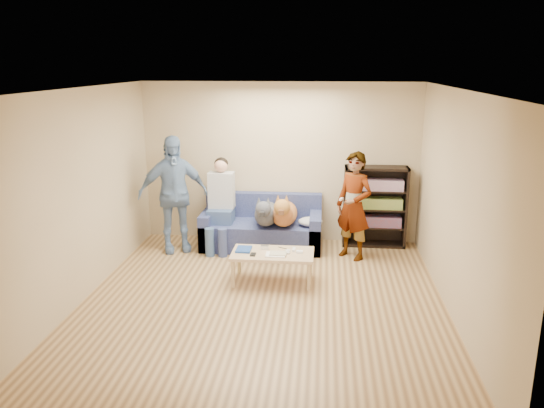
# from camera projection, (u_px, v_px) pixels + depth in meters

# --- Properties ---
(ground) EXTENTS (5.00, 5.00, 0.00)m
(ground) POSITION_uv_depth(u_px,v_px,m) (262.00, 302.00, 6.59)
(ground) COLOR brown
(ground) RESTS_ON ground
(ceiling) EXTENTS (5.00, 5.00, 0.00)m
(ceiling) POSITION_uv_depth(u_px,v_px,m) (261.00, 89.00, 5.91)
(ceiling) COLOR white
(ceiling) RESTS_ON ground
(wall_back) EXTENTS (4.50, 0.00, 4.50)m
(wall_back) POSITION_uv_depth(u_px,v_px,m) (280.00, 163.00, 8.65)
(wall_back) COLOR tan
(wall_back) RESTS_ON ground
(wall_front) EXTENTS (4.50, 0.00, 4.50)m
(wall_front) POSITION_uv_depth(u_px,v_px,m) (222.00, 289.00, 3.85)
(wall_front) COLOR tan
(wall_front) RESTS_ON ground
(wall_left) EXTENTS (0.00, 5.00, 5.00)m
(wall_left) POSITION_uv_depth(u_px,v_px,m) (79.00, 197.00, 6.47)
(wall_left) COLOR tan
(wall_left) RESTS_ON ground
(wall_right) EXTENTS (0.00, 5.00, 5.00)m
(wall_right) POSITION_uv_depth(u_px,v_px,m) (458.00, 207.00, 6.04)
(wall_right) COLOR tan
(wall_right) RESTS_ON ground
(blanket) EXTENTS (0.38, 0.32, 0.13)m
(blanket) POSITION_uv_depth(u_px,v_px,m) (311.00, 222.00, 8.23)
(blanket) COLOR #B6B6BB
(blanket) RESTS_ON sofa
(person_standing_right) EXTENTS (0.71, 0.67, 1.63)m
(person_standing_right) POSITION_uv_depth(u_px,v_px,m) (354.00, 206.00, 7.91)
(person_standing_right) COLOR gray
(person_standing_right) RESTS_ON ground
(person_standing_left) EXTENTS (1.16, 0.85, 1.83)m
(person_standing_left) POSITION_uv_depth(u_px,v_px,m) (173.00, 194.00, 8.20)
(person_standing_left) COLOR #7C96C7
(person_standing_left) RESTS_ON ground
(held_controller) EXTENTS (0.07, 0.12, 0.03)m
(held_controller) POSITION_uv_depth(u_px,v_px,m) (341.00, 199.00, 7.69)
(held_controller) COLOR silver
(held_controller) RESTS_ON person_standing_right
(notebook_blue) EXTENTS (0.20, 0.26, 0.03)m
(notebook_blue) POSITION_uv_depth(u_px,v_px,m) (244.00, 249.00, 7.20)
(notebook_blue) COLOR navy
(notebook_blue) RESTS_ON coffee_table
(papers) EXTENTS (0.26, 0.20, 0.02)m
(papers) POSITION_uv_depth(u_px,v_px,m) (276.00, 255.00, 7.01)
(papers) COLOR white
(papers) RESTS_ON coffee_table
(magazine) EXTENTS (0.22, 0.17, 0.01)m
(magazine) POSITION_uv_depth(u_px,v_px,m) (278.00, 253.00, 7.02)
(magazine) COLOR #C2B99B
(magazine) RESTS_ON coffee_table
(camera_silver) EXTENTS (0.11, 0.06, 0.05)m
(camera_silver) POSITION_uv_depth(u_px,v_px,m) (265.00, 247.00, 7.23)
(camera_silver) COLOR silver
(camera_silver) RESTS_ON coffee_table
(controller_a) EXTENTS (0.04, 0.13, 0.03)m
(controller_a) POSITION_uv_depth(u_px,v_px,m) (294.00, 250.00, 7.18)
(controller_a) COLOR silver
(controller_a) RESTS_ON coffee_table
(controller_b) EXTENTS (0.09, 0.06, 0.03)m
(controller_b) POSITION_uv_depth(u_px,v_px,m) (299.00, 252.00, 7.09)
(controller_b) COLOR white
(controller_b) RESTS_ON coffee_table
(headphone_cup_a) EXTENTS (0.07, 0.07, 0.02)m
(headphone_cup_a) POSITION_uv_depth(u_px,v_px,m) (287.00, 253.00, 7.07)
(headphone_cup_a) COLOR silver
(headphone_cup_a) RESTS_ON coffee_table
(headphone_cup_b) EXTENTS (0.07, 0.07, 0.02)m
(headphone_cup_b) POSITION_uv_depth(u_px,v_px,m) (288.00, 251.00, 7.15)
(headphone_cup_b) COLOR white
(headphone_cup_b) RESTS_ON coffee_table
(pen_orange) EXTENTS (0.13, 0.06, 0.01)m
(pen_orange) POSITION_uv_depth(u_px,v_px,m) (270.00, 256.00, 6.96)
(pen_orange) COLOR orange
(pen_orange) RESTS_ON coffee_table
(pen_black) EXTENTS (0.13, 0.08, 0.01)m
(pen_black) POSITION_uv_depth(u_px,v_px,m) (283.00, 248.00, 7.27)
(pen_black) COLOR black
(pen_black) RESTS_ON coffee_table
(wallet) EXTENTS (0.07, 0.12, 0.02)m
(wallet) POSITION_uv_depth(u_px,v_px,m) (253.00, 254.00, 7.02)
(wallet) COLOR black
(wallet) RESTS_ON coffee_table
(sofa) EXTENTS (1.90, 0.85, 0.82)m
(sofa) POSITION_uv_depth(u_px,v_px,m) (262.00, 229.00, 8.55)
(sofa) COLOR #515B93
(sofa) RESTS_ON ground
(person_seated) EXTENTS (0.40, 0.73, 1.47)m
(person_seated) POSITION_uv_depth(u_px,v_px,m) (220.00, 201.00, 8.37)
(person_seated) COLOR #3A5381
(person_seated) RESTS_ON sofa
(dog_gray) EXTENTS (0.39, 1.24, 0.56)m
(dog_gray) POSITION_uv_depth(u_px,v_px,m) (266.00, 213.00, 8.21)
(dog_gray) COLOR #4B4F55
(dog_gray) RESTS_ON sofa
(dog_tan) EXTENTS (0.40, 1.16, 0.59)m
(dog_tan) POSITION_uv_depth(u_px,v_px,m) (284.00, 213.00, 8.21)
(dog_tan) COLOR #B55B37
(dog_tan) RESTS_ON sofa
(coffee_table) EXTENTS (1.10, 0.60, 0.42)m
(coffee_table) POSITION_uv_depth(u_px,v_px,m) (273.00, 256.00, 7.13)
(coffee_table) COLOR tan
(coffee_table) RESTS_ON ground
(bookshelf) EXTENTS (1.00, 0.34, 1.30)m
(bookshelf) POSITION_uv_depth(u_px,v_px,m) (375.00, 205.00, 8.50)
(bookshelf) COLOR black
(bookshelf) RESTS_ON ground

